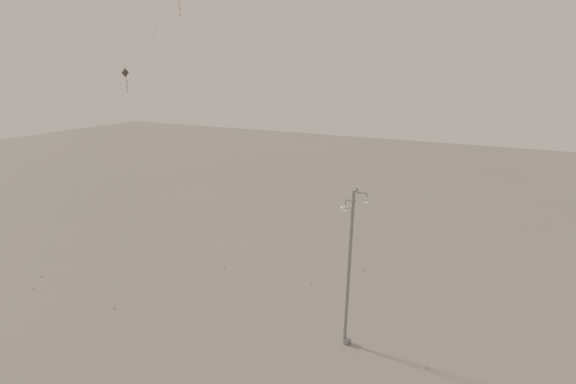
% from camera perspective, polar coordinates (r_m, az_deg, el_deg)
% --- Properties ---
extents(ground, '(160.00, 160.00, 0.00)m').
position_cam_1_polar(ground, '(30.62, -9.28, -15.93)').
color(ground, gray).
rests_on(ground, ground).
extents(street_lamp, '(1.60, 0.62, 8.62)m').
position_cam_1_polar(street_lamp, '(29.43, 6.35, -7.18)').
color(street_lamp, gray).
rests_on(street_lamp, ground).
extents(kite_3, '(4.82, 11.25, 19.00)m').
position_cam_1_polar(kite_3, '(32.93, -15.99, 10.34)').
color(kite_3, maroon).
rests_on(kite_3, ground).
extents(kite_6, '(5.08, 4.82, 14.27)m').
position_cam_1_polar(kite_6, '(40.26, -18.08, 6.69)').
color(kite_6, '#342F2B').
rests_on(kite_6, ground).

